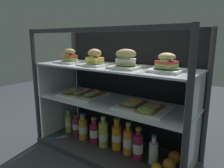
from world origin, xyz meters
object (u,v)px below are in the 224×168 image
object	(u,v)px
plated_roll_sandwich_near_right_corner	(70,58)
juice_bottle_front_second	(94,132)
plated_roll_sandwich_center	(166,65)
juice_bottle_back_right	(76,126)
plated_roll_sandwich_mid_right	(95,59)
juice_bottle_near_post	(128,141)
kitchen_scissors	(54,138)
orange_fruit_near_left_post	(169,165)
orange_fruit_beside_bottles	(174,157)
juice_bottle_back_left	(83,129)
orange_fruit_rolled_forward	(157,168)
juice_bottle_back_center	(69,123)
juice_bottle_front_fourth	(154,152)
juice_bottle_front_left_end	(117,137)
plated_roll_sandwich_near_left_corner	(126,61)
open_sandwich_tray_center	(83,94)
open_sandwich_tray_near_left_corner	(143,106)
juice_bottle_front_right_end	(138,146)
juice_bottle_tucked_behind	(103,134)

from	to	relation	value
plated_roll_sandwich_near_right_corner	juice_bottle_front_second	world-z (taller)	plated_roll_sandwich_near_right_corner
plated_roll_sandwich_center	juice_bottle_back_right	distance (m)	0.99
plated_roll_sandwich_mid_right	juice_bottle_near_post	bearing A→B (deg)	10.63
kitchen_scissors	orange_fruit_near_left_post	bearing A→B (deg)	8.78
orange_fruit_beside_bottles	plated_roll_sandwich_mid_right	bearing A→B (deg)	-167.79
juice_bottle_back_left	kitchen_scissors	bearing A→B (deg)	-144.15
plated_roll_sandwich_mid_right	orange_fruit_rolled_forward	size ratio (longest dim) A/B	2.81
plated_roll_sandwich_mid_right	juice_bottle_back_center	xyz separation A→B (m)	(-0.37, 0.06, -0.59)
plated_roll_sandwich_center	juice_bottle_back_right	world-z (taller)	plated_roll_sandwich_center
juice_bottle_front_fourth	kitchen_scissors	bearing A→B (deg)	-168.45
plated_roll_sandwich_near_right_corner	juice_bottle_back_right	size ratio (longest dim) A/B	1.00
plated_roll_sandwich_center	orange_fruit_near_left_post	world-z (taller)	plated_roll_sandwich_center
plated_roll_sandwich_near_right_corner	juice_bottle_front_left_end	world-z (taller)	plated_roll_sandwich_near_right_corner
orange_fruit_rolled_forward	juice_bottle_front_second	bearing A→B (deg)	172.42
plated_roll_sandwich_near_left_corner	open_sandwich_tray_center	xyz separation A→B (m)	(-0.42, 0.03, -0.29)
juice_bottle_front_left_end	orange_fruit_beside_bottles	distance (m)	0.43
open_sandwich_tray_center	orange_fruit_beside_bottles	distance (m)	0.82
orange_fruit_rolled_forward	plated_roll_sandwich_mid_right	bearing A→B (deg)	174.92
juice_bottle_back_right	open_sandwich_tray_near_left_corner	bearing A→B (deg)	-2.01
juice_bottle_back_right	orange_fruit_beside_bottles	xyz separation A→B (m)	(0.84, 0.08, -0.04)
juice_bottle_back_center	kitchen_scissors	size ratio (longest dim) A/B	1.32
plated_roll_sandwich_near_left_corner	juice_bottle_front_second	world-z (taller)	plated_roll_sandwich_near_left_corner
juice_bottle_near_post	orange_fruit_beside_bottles	size ratio (longest dim) A/B	2.84
plated_roll_sandwich_mid_right	orange_fruit_rolled_forward	world-z (taller)	plated_roll_sandwich_mid_right
plated_roll_sandwich_near_left_corner	juice_bottle_near_post	distance (m)	0.59
juice_bottle_back_right	orange_fruit_near_left_post	size ratio (longest dim) A/B	2.45
open_sandwich_tray_center	juice_bottle_front_second	distance (m)	0.32
juice_bottle_front_fourth	open_sandwich_tray_center	bearing A→B (deg)	-178.55
juice_bottle_front_second	juice_bottle_front_right_end	distance (m)	0.40
juice_bottle_front_second	plated_roll_sandwich_center	bearing A→B (deg)	-1.29
juice_bottle_front_right_end	kitchen_scissors	world-z (taller)	juice_bottle_front_right_end
juice_bottle_front_fourth	orange_fruit_beside_bottles	distance (m)	0.15
plated_roll_sandwich_mid_right	juice_bottle_back_right	bearing A→B (deg)	170.84
juice_bottle_tucked_behind	orange_fruit_near_left_post	xyz separation A→B (m)	(0.53, -0.00, -0.06)
plated_roll_sandwich_near_right_corner	orange_fruit_rolled_forward	bearing A→B (deg)	-4.59
juice_bottle_back_center	juice_bottle_front_fourth	size ratio (longest dim) A/B	1.04
plated_roll_sandwich_center	juice_bottle_tucked_behind	xyz separation A→B (m)	(-0.48, 0.01, -0.57)
plated_roll_sandwich_center	open_sandwich_tray_center	world-z (taller)	plated_roll_sandwich_center
juice_bottle_front_left_end	juice_bottle_back_left	bearing A→B (deg)	-175.40
plated_roll_sandwich_near_right_corner	orange_fruit_rolled_forward	world-z (taller)	plated_roll_sandwich_near_right_corner
juice_bottle_front_right_end	open_sandwich_tray_center	bearing A→B (deg)	179.19
juice_bottle_back_left	juice_bottle_near_post	world-z (taller)	juice_bottle_near_post
juice_bottle_tucked_behind	orange_fruit_beside_bottles	xyz separation A→B (m)	(0.53, 0.10, -0.06)
juice_bottle_back_left	juice_bottle_front_left_end	bearing A→B (deg)	4.60
juice_bottle_near_post	juice_bottle_front_right_end	xyz separation A→B (m)	(0.09, -0.02, -0.00)
orange_fruit_near_left_post	juice_bottle_near_post	bearing A→B (deg)	175.70
open_sandwich_tray_near_left_corner	orange_fruit_beside_bottles	distance (m)	0.42
plated_roll_sandwich_near_right_corner	juice_bottle_front_left_end	xyz separation A→B (m)	(0.43, 0.03, -0.57)
juice_bottle_front_left_end	plated_roll_sandwich_near_left_corner	bearing A→B (deg)	-26.70
orange_fruit_rolled_forward	juice_bottle_front_right_end	bearing A→B (deg)	157.19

